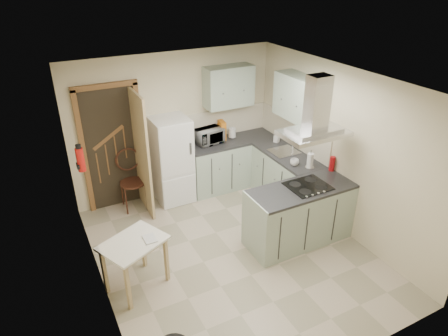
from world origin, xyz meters
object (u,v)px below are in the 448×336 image
fridge (172,160)px  bentwood_chair (133,183)px  extractor_hood (314,133)px  peninsula (300,214)px  microwave (209,136)px  drop_leaf_table (136,264)px

fridge → bentwood_chair: fridge is taller
extractor_hood → bentwood_chair: bearing=135.2°
fridge → bentwood_chair: 0.76m
fridge → extractor_hood: extractor_hood is taller
peninsula → microwave: bearing=103.5°
fridge → bentwood_chair: bearing=177.2°
peninsula → drop_leaf_table: (-2.43, 0.15, -0.10)m
drop_leaf_table → microwave: (1.94, 1.89, 0.68)m
fridge → peninsula: (1.22, -1.98, -0.30)m
fridge → drop_leaf_table: fridge is taller
bentwood_chair → microwave: microwave is taller
peninsula → bentwood_chair: bearing=133.7°
extractor_hood → microwave: (-0.59, 2.05, -0.69)m
bentwood_chair → fridge: bearing=0.2°
drop_leaf_table → bentwood_chair: bentwood_chair is taller
peninsula → drop_leaf_table: peninsula is taller
peninsula → drop_leaf_table: bearing=176.4°
drop_leaf_table → bentwood_chair: size_ratio=0.80×
fridge → drop_leaf_table: bearing=-123.4°
bentwood_chair → drop_leaf_table: bearing=-102.0°
fridge → microwave: 0.79m
fridge → drop_leaf_table: 2.22m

